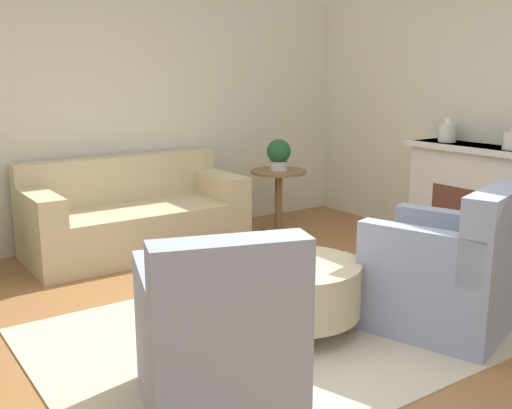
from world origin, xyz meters
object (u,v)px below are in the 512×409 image
object	(u,v)px
armchair_right	(447,277)
couch	(134,218)
potted_plant_on_side_table	(279,154)
armchair_left	(218,344)
ottoman_table	(295,288)
side_table	(278,189)
vase_mantel_near	(447,132)

from	to	relation	value
armchair_right	couch	bearing A→B (deg)	108.04
couch	potted_plant_on_side_table	world-z (taller)	potted_plant_on_side_table
couch	armchair_left	xyz separation A→B (m)	(-0.81, -2.90, 0.06)
couch	armchair_right	bearing A→B (deg)	-71.96
couch	ottoman_table	bearing A→B (deg)	-86.54
armchair_right	ottoman_table	world-z (taller)	armchair_right
couch	side_table	distance (m)	1.61
couch	armchair_left	distance (m)	3.01
couch	potted_plant_on_side_table	bearing A→B (deg)	-6.33
vase_mantel_near	potted_plant_on_side_table	world-z (taller)	vase_mantel_near
side_table	vase_mantel_near	distance (m)	1.82
armchair_right	ottoman_table	bearing A→B (deg)	144.09
side_table	vase_mantel_near	xyz separation A→B (m)	(1.01, -1.37, 0.67)
armchair_right	side_table	bearing A→B (deg)	76.53
armchair_right	side_table	xyz separation A→B (m)	(0.65, 2.72, 0.08)
vase_mantel_near	couch	bearing A→B (deg)	149.29
armchair_left	side_table	world-z (taller)	armchair_left
ottoman_table	potted_plant_on_side_table	distance (m)	2.64
ottoman_table	vase_mantel_near	world-z (taller)	vase_mantel_near
couch	ottoman_table	xyz separation A→B (m)	(0.14, -2.31, -0.03)
armchair_right	potted_plant_on_side_table	world-z (taller)	potted_plant_on_side_table
armchair_right	armchair_left	bearing A→B (deg)	-180.00
armchair_left	vase_mantel_near	bearing A→B (deg)	21.60
armchair_left	ottoman_table	distance (m)	1.12
couch	ottoman_table	world-z (taller)	couch
side_table	armchair_left	bearing A→B (deg)	-131.50
armchair_left	potted_plant_on_side_table	size ratio (longest dim) A/B	3.10
couch	vase_mantel_near	size ratio (longest dim) A/B	8.58
side_table	potted_plant_on_side_table	distance (m)	0.38
ottoman_table	side_table	world-z (taller)	side_table
vase_mantel_near	potted_plant_on_side_table	bearing A→B (deg)	126.34
potted_plant_on_side_table	armchair_right	bearing A→B (deg)	-103.47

